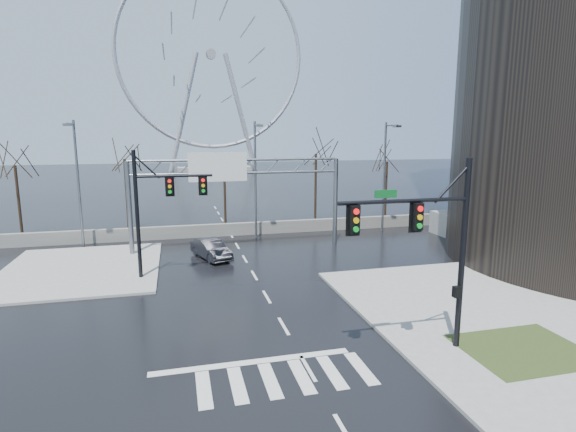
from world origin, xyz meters
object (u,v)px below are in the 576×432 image
object	(u,v)px
car	(211,249)
signal_mast_near	(434,238)
ferris_wheel	(211,62)
signal_mast_far	(156,202)
sign_gantry	(233,184)

from	to	relation	value
car	signal_mast_near	bearing A→B (deg)	-86.13
ferris_wheel	signal_mast_far	bearing A→B (deg)	-97.20
sign_gantry	car	xyz separation A→B (m)	(-1.97, -2.22, -4.47)
signal_mast_far	ferris_wheel	xyz separation A→B (m)	(10.87, 86.04, 21.30)
sign_gantry	ferris_wheel	size ratio (longest dim) A/B	0.32
signal_mast_far	car	xyz separation A→B (m)	(3.52, 3.78, -4.12)
ferris_wheel	car	size ratio (longest dim) A/B	11.84
signal_mast_far	signal_mast_near	bearing A→B (deg)	-49.74
signal_mast_far	ferris_wheel	world-z (taller)	ferris_wheel
signal_mast_near	signal_mast_far	distance (m)	17.03
signal_mast_far	car	distance (m)	6.61
signal_mast_near	car	distance (m)	18.84
sign_gantry	signal_mast_near	bearing A→B (deg)	-73.81
signal_mast_near	ferris_wheel	world-z (taller)	ferris_wheel
signal_mast_far	sign_gantry	bearing A→B (deg)	47.53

